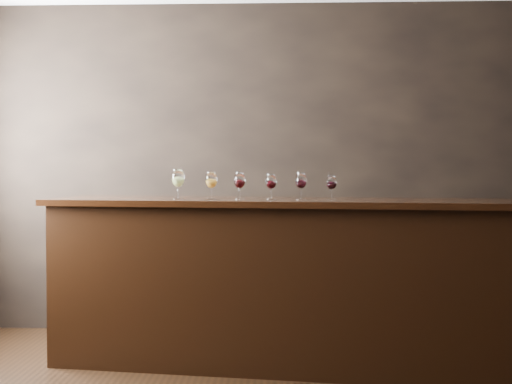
{
  "coord_description": "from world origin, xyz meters",
  "views": [
    {
      "loc": [
        0.28,
        -3.84,
        1.41
      ],
      "look_at": [
        0.08,
        1.16,
        1.23
      ],
      "focal_mm": 50.0,
      "sensor_mm": 36.0,
      "label": 1
    }
  ],
  "objects_px": {
    "glass_red_d": "(332,183)",
    "glass_red_b": "(271,182)",
    "back_bar_shelf": "(302,283)",
    "glass_red_c": "(301,181)",
    "bar_counter": "(284,286)",
    "glass_red_a": "(240,181)",
    "glass_white": "(178,179)",
    "glass_amber": "(211,181)"
  },
  "relations": [
    {
      "from": "bar_counter",
      "to": "glass_red_c",
      "type": "relative_size",
      "value": 17.42
    },
    {
      "from": "glass_red_a",
      "to": "glass_red_c",
      "type": "height_order",
      "value": "same"
    },
    {
      "from": "back_bar_shelf",
      "to": "glass_red_d",
      "type": "relative_size",
      "value": 14.89
    },
    {
      "from": "bar_counter",
      "to": "glass_red_a",
      "type": "xyz_separation_m",
      "value": [
        -0.32,
        -0.01,
        0.74
      ]
    },
    {
      "from": "glass_amber",
      "to": "glass_red_b",
      "type": "distance_m",
      "value": 0.42
    },
    {
      "from": "back_bar_shelf",
      "to": "glass_red_b",
      "type": "distance_m",
      "value": 1.24
    },
    {
      "from": "glass_red_a",
      "to": "glass_red_d",
      "type": "relative_size",
      "value": 1.11
    },
    {
      "from": "glass_red_a",
      "to": "glass_white",
      "type": "bearing_deg",
      "value": -179.68
    },
    {
      "from": "glass_amber",
      "to": "glass_red_b",
      "type": "xyz_separation_m",
      "value": [
        0.42,
        0.02,
        -0.01
      ]
    },
    {
      "from": "bar_counter",
      "to": "glass_red_d",
      "type": "height_order",
      "value": "glass_red_d"
    },
    {
      "from": "glass_red_b",
      "to": "glass_red_d",
      "type": "bearing_deg",
      "value": 2.65
    },
    {
      "from": "glass_red_c",
      "to": "glass_red_d",
      "type": "relative_size",
      "value": 1.11
    },
    {
      "from": "glass_amber",
      "to": "glass_red_b",
      "type": "height_order",
      "value": "glass_amber"
    },
    {
      "from": "back_bar_shelf",
      "to": "glass_red_c",
      "type": "distance_m",
      "value": 1.23
    },
    {
      "from": "glass_red_b",
      "to": "glass_red_d",
      "type": "relative_size",
      "value": 1.05
    },
    {
      "from": "glass_white",
      "to": "bar_counter",
      "type": "bearing_deg",
      "value": 0.65
    },
    {
      "from": "glass_white",
      "to": "glass_amber",
      "type": "xyz_separation_m",
      "value": [
        0.24,
        -0.01,
        -0.01
      ]
    },
    {
      "from": "glass_white",
      "to": "glass_red_d",
      "type": "distance_m",
      "value": 1.08
    },
    {
      "from": "bar_counter",
      "to": "back_bar_shelf",
      "type": "distance_m",
      "value": 0.89
    },
    {
      "from": "glass_amber",
      "to": "glass_red_c",
      "type": "xyz_separation_m",
      "value": [
        0.63,
        0.01,
        -0.0
      ]
    },
    {
      "from": "glass_white",
      "to": "glass_red_b",
      "type": "distance_m",
      "value": 0.66
    },
    {
      "from": "glass_amber",
      "to": "glass_red_a",
      "type": "distance_m",
      "value": 0.2
    },
    {
      "from": "glass_white",
      "to": "glass_red_c",
      "type": "bearing_deg",
      "value": 0.03
    },
    {
      "from": "glass_amber",
      "to": "glass_red_d",
      "type": "xyz_separation_m",
      "value": [
        0.84,
        0.04,
        -0.02
      ]
    },
    {
      "from": "glass_red_b",
      "to": "glass_red_d",
      "type": "distance_m",
      "value": 0.43
    },
    {
      "from": "bar_counter",
      "to": "glass_red_a",
      "type": "height_order",
      "value": "glass_red_a"
    },
    {
      "from": "glass_red_c",
      "to": "bar_counter",
      "type": "bearing_deg",
      "value": 176.01
    },
    {
      "from": "bar_counter",
      "to": "back_bar_shelf",
      "type": "relative_size",
      "value": 1.3
    },
    {
      "from": "glass_red_d",
      "to": "glass_white",
      "type": "bearing_deg",
      "value": -178.47
    },
    {
      "from": "bar_counter",
      "to": "glass_red_d",
      "type": "bearing_deg",
      "value": 11.47
    },
    {
      "from": "bar_counter",
      "to": "back_bar_shelf",
      "type": "xyz_separation_m",
      "value": [
        0.15,
        0.87,
        -0.12
      ]
    },
    {
      "from": "glass_red_d",
      "to": "glass_red_b",
      "type": "bearing_deg",
      "value": -177.35
    },
    {
      "from": "bar_counter",
      "to": "glass_red_c",
      "type": "height_order",
      "value": "glass_red_c"
    },
    {
      "from": "back_bar_shelf",
      "to": "glass_red_c",
      "type": "xyz_separation_m",
      "value": [
        -0.03,
        -0.88,
        0.86
      ]
    },
    {
      "from": "glass_red_c",
      "to": "glass_red_d",
      "type": "distance_m",
      "value": 0.22
    },
    {
      "from": "glass_white",
      "to": "glass_red_a",
      "type": "height_order",
      "value": "glass_white"
    },
    {
      "from": "glass_red_c",
      "to": "glass_red_d",
      "type": "height_order",
      "value": "glass_red_c"
    },
    {
      "from": "glass_white",
      "to": "glass_amber",
      "type": "distance_m",
      "value": 0.24
    },
    {
      "from": "glass_red_b",
      "to": "glass_red_d",
      "type": "height_order",
      "value": "glass_red_b"
    },
    {
      "from": "glass_red_c",
      "to": "glass_red_a",
      "type": "bearing_deg",
      "value": 179.73
    },
    {
      "from": "back_bar_shelf",
      "to": "glass_white",
      "type": "relative_size",
      "value": 11.8
    },
    {
      "from": "back_bar_shelf",
      "to": "glass_white",
      "type": "distance_m",
      "value": 1.53
    }
  ]
}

